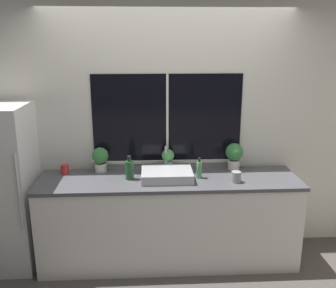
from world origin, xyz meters
name	(u,v)px	position (x,y,z in m)	size (l,w,h in m)	color
ground_plane	(171,277)	(0.00, 0.00, 0.00)	(14.00, 14.00, 0.00)	#4C4742
wall_back	(167,124)	(0.00, 0.68, 1.35)	(8.00, 0.09, 2.70)	silver
counter	(169,220)	(0.00, 0.30, 0.45)	(2.55, 0.63, 0.89)	white
sink	(167,174)	(-0.02, 0.30, 0.94)	(0.49, 0.42, 0.27)	#ADADB2
potted_plant_left	(100,158)	(-0.69, 0.54, 1.04)	(0.17, 0.17, 0.25)	silver
potted_plant_center	(168,159)	(0.00, 0.54, 1.02)	(0.13, 0.13, 0.23)	silver
potted_plant_right	(234,154)	(0.69, 0.54, 1.06)	(0.18, 0.18, 0.28)	silver
soap_bottle	(199,169)	(0.29, 0.31, 0.98)	(0.05, 0.05, 0.21)	#519E5B
bottle_tall	(129,170)	(-0.38, 0.31, 0.99)	(0.08, 0.08, 0.23)	#235128
mug_red	(65,169)	(-1.04, 0.49, 0.94)	(0.08, 0.08, 0.10)	#B72D28
mug_grey	(236,177)	(0.63, 0.18, 0.95)	(0.09, 0.09, 0.10)	gray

